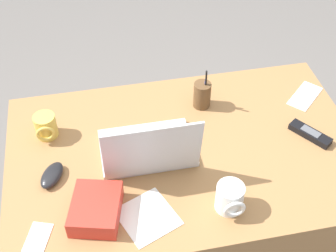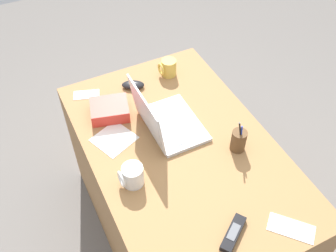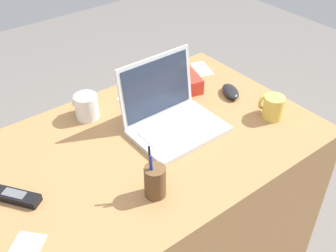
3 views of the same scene
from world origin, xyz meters
name	(u,v)px [view 2 (image 2 of 3)]	position (x,y,z in m)	size (l,w,h in m)	color
ground_plane	(178,229)	(0.00, 0.00, 0.00)	(6.00, 6.00, 0.00)	slate
desk	(180,194)	(0.00, 0.00, 0.37)	(1.24, 0.79, 0.75)	#9E7042
laptop	(165,121)	(0.13, 0.02, 0.80)	(0.32, 0.26, 0.25)	silver
computer_mouse	(133,85)	(0.46, 0.04, 0.76)	(0.06, 0.11, 0.03)	black
coffee_mug_white	(132,176)	(-0.08, 0.27, 0.79)	(0.09, 0.10, 0.10)	white
coffee_mug_tall	(168,68)	(0.47, -0.17, 0.79)	(0.08, 0.09, 0.09)	#E0BC4C
cordless_phone	(233,233)	(-0.45, 0.02, 0.76)	(0.13, 0.15, 0.03)	black
pen_holder	(238,140)	(-0.11, -0.22, 0.80)	(0.07, 0.07, 0.18)	brown
snack_bag	(110,110)	(0.33, 0.21, 0.78)	(0.15, 0.18, 0.06)	red
paper_note_near_laptop	(291,228)	(-0.53, -0.19, 0.75)	(0.17, 0.08, 0.00)	white
paper_note_left	(114,139)	(0.18, 0.25, 0.75)	(0.16, 0.17, 0.00)	white
paper_note_right	(86,95)	(0.51, 0.27, 0.75)	(0.06, 0.13, 0.00)	white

